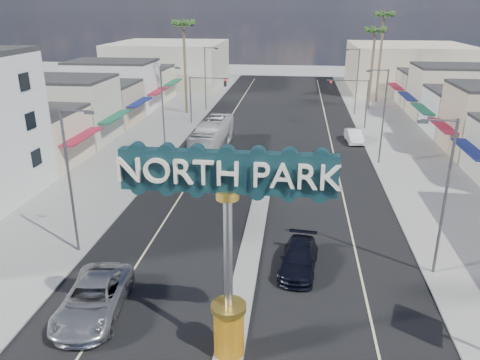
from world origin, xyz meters
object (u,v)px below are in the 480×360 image
(suv_left, at_px, (93,299))
(suv_right, at_px, (299,259))
(gateway_sign, at_px, (228,234))
(traffic_signal_right, at_px, (352,94))
(car_parked_right, at_px, (354,136))
(streetlight_l_far, at_px, (206,76))
(streetlight_l_near, at_px, (71,175))
(car_parked_left, at_px, (162,171))
(palm_left_far, at_px, (183,29))
(palm_right_far, at_px, (384,20))
(traffic_signal_left, at_px, (204,91))
(palm_right_mid, at_px, (375,35))
(streetlight_r_far, at_px, (356,78))
(streetlight_r_mid, at_px, (382,112))
(streetlight_l_mid, at_px, (164,107))
(streetlight_r_near, at_px, (443,191))
(city_bus, at_px, (212,137))

(suv_left, xyz_separation_m, suv_right, (10.01, 5.35, -0.14))
(gateway_sign, xyz_separation_m, traffic_signal_right, (9.18, 42.02, -1.65))
(car_parked_right, bearing_deg, streetlight_l_far, 138.75)
(streetlight_l_near, bearing_deg, car_parked_left, 83.77)
(palm_left_far, relative_size, car_parked_left, 2.77)
(suv_left, relative_size, car_parked_right, 1.39)
(suv_right, bearing_deg, palm_right_far, 82.89)
(traffic_signal_left, xyz_separation_m, palm_right_mid, (22.18, 12.01, 6.33))
(gateway_sign, xyz_separation_m, streetlight_r_far, (10.43, 50.02, -0.86))
(streetlight_r_far, relative_size, car_parked_right, 2.05)
(gateway_sign, bearing_deg, streetlight_l_near, 142.45)
(palm_right_mid, relative_size, palm_right_far, 0.86)
(streetlight_r_mid, bearing_deg, car_parked_right, 100.79)
(streetlight_l_mid, xyz_separation_m, suv_right, (13.41, -20.50, -4.36))
(traffic_signal_left, distance_m, car_parked_left, 21.15)
(streetlight_l_near, bearing_deg, palm_right_mid, 63.01)
(palm_right_mid, bearing_deg, streetlight_r_mid, -95.64)
(streetlight_l_far, height_order, streetlight_r_near, same)
(traffic_signal_right, relative_size, streetlight_l_far, 0.67)
(streetlight_r_far, height_order, city_bus, streetlight_r_far)
(gateway_sign, distance_m, streetlight_l_far, 51.10)
(city_bus, bearing_deg, palm_left_far, 113.25)
(streetlight_l_mid, bearing_deg, streetlight_r_near, -43.79)
(traffic_signal_right, distance_m, streetlight_l_far, 21.20)
(city_bus, bearing_deg, traffic_signal_right, 39.60)
(streetlight_r_near, height_order, palm_right_mid, palm_right_mid)
(traffic_signal_left, distance_m, streetlight_r_near, 39.26)
(palm_left_far, relative_size, palm_right_far, 0.93)
(streetlight_r_near, height_order, suv_left, streetlight_r_near)
(traffic_signal_left, distance_m, suv_right, 36.75)
(streetlight_l_near, bearing_deg, palm_right_far, 63.94)
(streetlight_l_near, relative_size, palm_right_mid, 0.74)
(streetlight_r_mid, height_order, car_parked_left, streetlight_r_mid)
(palm_right_far, xyz_separation_m, city_bus, (-21.10, -29.77, -10.83))
(streetlight_l_far, bearing_deg, streetlight_r_mid, -46.52)
(streetlight_r_far, bearing_deg, car_parked_left, -123.95)
(gateway_sign, distance_m, suv_left, 8.95)
(gateway_sign, bearing_deg, streetlight_r_far, 78.22)
(streetlight_r_near, distance_m, streetlight_r_far, 42.00)
(traffic_signal_left, xyz_separation_m, streetlight_l_far, (-1.25, 8.01, 0.79))
(gateway_sign, height_order, streetlight_l_mid, gateway_sign)
(suv_right, bearing_deg, palm_right_mid, 83.63)
(streetlight_r_mid, bearing_deg, streetlight_l_near, -136.21)
(gateway_sign, bearing_deg, streetlight_r_mid, 69.58)
(gateway_sign, distance_m, streetlight_r_mid, 29.91)
(palm_right_mid, distance_m, car_parked_right, 21.34)
(streetlight_l_near, relative_size, car_parked_left, 1.90)
(palm_right_mid, bearing_deg, traffic_signal_right, -107.63)
(traffic_signal_left, distance_m, streetlight_l_near, 34.03)
(traffic_signal_left, height_order, streetlight_r_far, streetlight_r_far)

